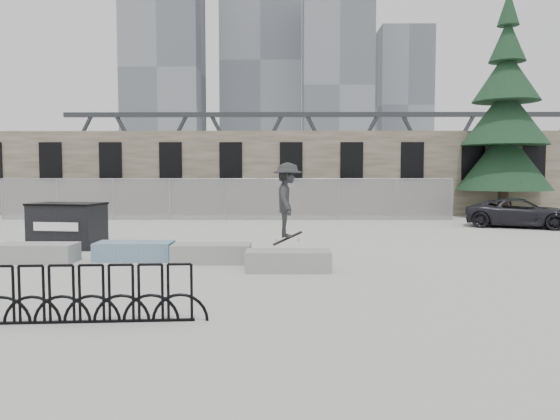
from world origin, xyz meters
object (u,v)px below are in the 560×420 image
object	(u,v)px
planter_far_left	(36,252)
planter_center_right	(212,252)
planter_center_left	(134,250)
dumpster	(68,225)
planter_offset	(288,260)
suv	(521,213)
skateboarder	(288,200)
spruce_tree	(505,123)
bike_rack	(92,295)

from	to	relation	value
planter_far_left	planter_center_right	bearing A→B (deg)	0.01
planter_center_left	dumpster	distance (m)	3.57
planter_offset	dumpster	distance (m)	7.78
suv	skateboarder	distance (m)	13.55
planter_offset	spruce_tree	size ratio (longest dim) A/B	0.17
bike_rack	spruce_tree	distance (m)	24.86
planter_center_left	skateboarder	xyz separation A→B (m)	(4.05, -0.53, 1.36)
bike_rack	suv	bearing A→B (deg)	48.76
planter_offset	spruce_tree	distance (m)	19.60
dumpster	suv	world-z (taller)	dumpster
spruce_tree	suv	size ratio (longest dim) A/B	2.62
planter_offset	skateboarder	world-z (taller)	skateboarder
planter_far_left	planter_center_right	distance (m)	4.53
bike_rack	spruce_tree	bearing A→B (deg)	54.48
suv	skateboarder	bearing A→B (deg)	156.19
planter_far_left	dumpster	size ratio (longest dim) A/B	0.88
planter_center_right	bike_rack	distance (m)	5.73
planter_far_left	planter_center_left	xyz separation A→B (m)	(2.44, 0.37, 0.00)
planter_offset	bike_rack	xyz separation A→B (m)	(-3.06, -4.47, 0.18)
planter_center_right	planter_offset	distance (m)	2.28
planter_far_left	planter_offset	bearing A→B (deg)	-10.10
planter_far_left	spruce_tree	distance (m)	23.17
planter_center_left	spruce_tree	xyz separation A→B (m)	(15.22, 13.92, 4.55)
planter_offset	planter_center_left	bearing A→B (deg)	159.33
planter_far_left	bike_rack	size ratio (longest dim) A/B	0.56
planter_center_left	bike_rack	bearing A→B (deg)	-80.48
bike_rack	planter_center_right	bearing A→B (deg)	79.04
planter_far_left	spruce_tree	xyz separation A→B (m)	(17.66, 14.29, 4.55)
planter_offset	suv	world-z (taller)	suv
planter_offset	spruce_tree	world-z (taller)	spruce_tree
spruce_tree	planter_center_right	bearing A→B (deg)	-132.57
dumpster	skateboarder	bearing A→B (deg)	-13.66
planter_center_left	planter_center_right	bearing A→B (deg)	-10.12
planter_center_left	skateboarder	distance (m)	4.30
bike_rack	skateboarder	size ratio (longest dim) A/B	1.71
spruce_tree	skateboarder	bearing A→B (deg)	-127.72
bike_rack	suv	distance (m)	19.56
planter_center_left	planter_offset	size ratio (longest dim) A/B	1.00
skateboarder	bike_rack	bearing A→B (deg)	150.77
planter_center_left	suv	size ratio (longest dim) A/B	0.46
planter_center_left	skateboarder	size ratio (longest dim) A/B	0.96
planter_center_right	skateboarder	size ratio (longest dim) A/B	0.96
skateboarder	spruce_tree	bearing A→B (deg)	-37.88
planter_offset	suv	distance (m)	14.21
spruce_tree	skateboarder	distance (m)	18.55
planter_center_left	planter_center_right	size ratio (longest dim) A/B	1.00
planter_far_left	suv	world-z (taller)	suv
planter_offset	suv	xyz separation A→B (m)	(9.84, 10.24, 0.35)
dumpster	spruce_tree	world-z (taller)	spruce_tree
planter_offset	bike_rack	bearing A→B (deg)	-124.37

